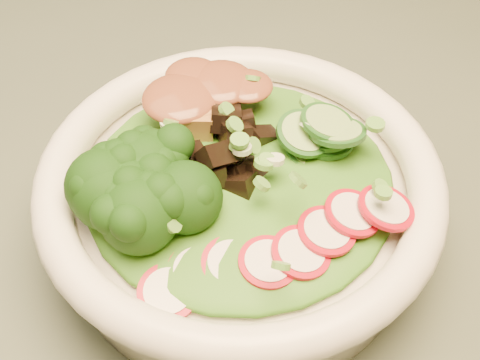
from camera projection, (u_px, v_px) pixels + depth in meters
name	position (u px, v px, depth m)	size (l,w,h in m)	color
dining_table	(17.00, 305.00, 0.55)	(1.20, 0.80, 0.75)	black
salad_bowl	(240.00, 200.00, 0.43)	(0.25, 0.25, 0.07)	white
lettuce_bed	(240.00, 179.00, 0.41)	(0.19, 0.19, 0.02)	#286415
broccoli_florets	(151.00, 200.00, 0.38)	(0.08, 0.07, 0.04)	black
radish_slices	(297.00, 246.00, 0.37)	(0.10, 0.04, 0.02)	#A50C1D
cucumber_slices	(326.00, 135.00, 0.42)	(0.07, 0.07, 0.03)	#9EBF6A
mushroom_heap	(231.00, 153.00, 0.41)	(0.07, 0.07, 0.04)	black
tofu_cubes	(200.00, 108.00, 0.44)	(0.08, 0.06, 0.03)	#A27636
peanut_sauce	(199.00, 94.00, 0.43)	(0.07, 0.05, 0.02)	brown
scallion_garnish	(240.00, 154.00, 0.40)	(0.18, 0.18, 0.02)	#599A36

